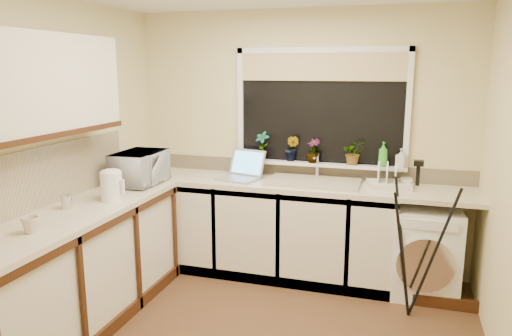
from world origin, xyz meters
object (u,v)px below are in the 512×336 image
object	(u,v)px
dish_rack	(389,185)
steel_jar	(66,201)
washing_machine	(424,251)
microwave	(140,168)
soap_bottle_clear	(401,158)
kettle	(112,186)
soap_bottle_green	(383,154)
plant_d	(353,153)
laptop	(242,171)
plant_a	(263,145)
cup_back	(406,183)
plant_b	(292,148)
tripod	(413,240)
cup_left	(31,225)
plant_c	(314,151)

from	to	relation	value
dish_rack	steel_jar	distance (m)	2.62
dish_rack	washing_machine	bearing A→B (deg)	-24.66
microwave	soap_bottle_clear	size ratio (longest dim) A/B	3.04
kettle	microwave	bearing A→B (deg)	97.25
washing_machine	steel_jar	distance (m)	2.93
soap_bottle_green	plant_d	bearing A→B (deg)	177.21
laptop	plant_a	bearing A→B (deg)	72.30
microwave	soap_bottle_green	xyz separation A→B (m)	(2.06, 0.67, 0.12)
laptop	washing_machine	bearing A→B (deg)	12.94
steel_jar	cup_back	bearing A→B (deg)	30.05
steel_jar	plant_b	xyz separation A→B (m)	(1.34, 1.54, 0.22)
tripod	soap_bottle_clear	bearing A→B (deg)	99.86
dish_rack	cup_left	size ratio (longest dim) A/B	3.19
laptop	tripod	world-z (taller)	tripod
plant_a	cup_back	bearing A→B (deg)	-6.69
microwave	plant_c	distance (m)	1.59
cup_back	soap_bottle_green	bearing A→B (deg)	146.79
plant_b	plant_a	bearing A→B (deg)	-179.94
laptop	cup_left	size ratio (longest dim) A/B	4.00
washing_machine	microwave	distance (m)	2.58
dish_rack	soap_bottle_clear	distance (m)	0.28
microwave	plant_b	xyz separation A→B (m)	(1.23, 0.69, 0.13)
tripod	plant_b	world-z (taller)	plant_b
dish_rack	cup_left	xyz separation A→B (m)	(-2.11, -1.86, 0.02)
microwave	plant_a	xyz separation A→B (m)	(0.94, 0.69, 0.14)
soap_bottle_clear	washing_machine	bearing A→B (deg)	-45.26
steel_jar	plant_d	bearing A→B (deg)	38.66
plant_d	dish_rack	bearing A→B (deg)	-29.84
microwave	plant_d	distance (m)	1.93
washing_machine	cup_left	distance (m)	3.08
plant_d	cup_back	bearing A→B (deg)	-17.72
laptop	steel_jar	world-z (taller)	laptop
plant_c	cup_back	xyz separation A→B (m)	(0.84, -0.13, -0.22)
dish_rack	laptop	bearing A→B (deg)	167.94
cup_left	plant_a	bearing A→B (deg)	65.90
washing_machine	laptop	size ratio (longest dim) A/B	1.76
laptop	microwave	bearing A→B (deg)	-135.18
plant_d	kettle	bearing A→B (deg)	-144.56
microwave	cup_back	world-z (taller)	microwave
plant_a	cup_left	bearing A→B (deg)	-114.10
dish_rack	kettle	bearing A→B (deg)	-166.21
laptop	cup_back	xyz separation A→B (m)	(1.47, 0.06, -0.02)
washing_machine	soap_bottle_green	bearing A→B (deg)	144.78
dish_rack	tripod	world-z (taller)	tripod
plant_c	plant_d	bearing A→B (deg)	2.88
microwave	soap_bottle_clear	bearing A→B (deg)	-74.71
microwave	cup_back	xyz separation A→B (m)	(2.27, 0.53, -0.10)
dish_rack	microwave	bearing A→B (deg)	179.96
plant_c	soap_bottle_clear	xyz separation A→B (m)	(0.78, 0.00, -0.03)
plant_a	cup_back	world-z (taller)	plant_a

